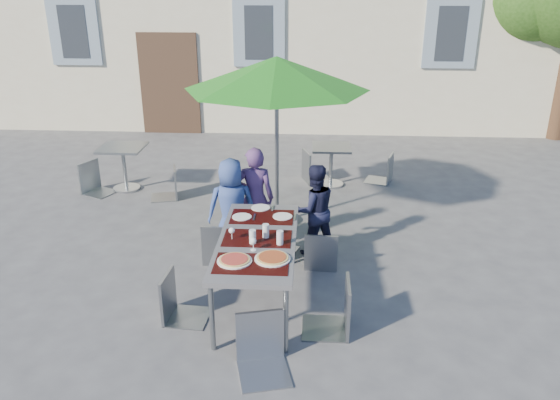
# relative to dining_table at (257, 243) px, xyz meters

# --- Properties ---
(ground) EXTENTS (90.00, 90.00, 0.00)m
(ground) POSITION_rel_dining_table_xyz_m (-0.62, -0.58, -0.70)
(ground) COLOR #454547
(ground) RESTS_ON ground
(dining_table) EXTENTS (0.80, 1.85, 0.76)m
(dining_table) POSITION_rel_dining_table_xyz_m (0.00, 0.00, 0.00)
(dining_table) COLOR #3F3F43
(dining_table) RESTS_ON ground
(pizza_near_left) EXTENTS (0.33, 0.33, 0.03)m
(pizza_near_left) POSITION_rel_dining_table_xyz_m (-0.17, -0.52, 0.07)
(pizza_near_left) COLOR white
(pizza_near_left) RESTS_ON dining_table
(pizza_near_right) EXTENTS (0.35, 0.35, 0.03)m
(pizza_near_right) POSITION_rel_dining_table_xyz_m (0.19, -0.45, 0.07)
(pizza_near_right) COLOR white
(pizza_near_right) RESTS_ON dining_table
(glassware) EXTENTS (0.57, 0.36, 0.15)m
(glassware) POSITION_rel_dining_table_xyz_m (0.05, -0.09, 0.13)
(glassware) COLOR silver
(glassware) RESTS_ON dining_table
(place_settings) EXTENTS (0.72, 0.50, 0.01)m
(place_settings) POSITION_rel_dining_table_xyz_m (-0.01, 0.63, 0.06)
(place_settings) COLOR white
(place_settings) RESTS_ON dining_table
(child_0) EXTENTS (0.68, 0.52, 1.24)m
(child_0) POSITION_rel_dining_table_xyz_m (-0.43, 1.13, -0.08)
(child_0) COLOR #314788
(child_0) RESTS_ON ground
(child_1) EXTENTS (0.50, 0.33, 1.34)m
(child_1) POSITION_rel_dining_table_xyz_m (-0.16, 1.31, -0.03)
(child_1) COLOR #523369
(child_1) RESTS_ON ground
(child_2) EXTENTS (0.65, 0.51, 1.18)m
(child_2) POSITION_rel_dining_table_xyz_m (0.59, 1.17, -0.11)
(child_2) COLOR #161832
(child_2) RESTS_ON ground
(chair_0) EXTENTS (0.45, 0.46, 0.99)m
(chair_0) POSITION_rel_dining_table_xyz_m (-0.53, 0.84, -0.11)
(chair_0) COLOR slate
(chair_0) RESTS_ON ground
(chair_1) EXTENTS (0.56, 0.57, 0.99)m
(chair_1) POSITION_rel_dining_table_xyz_m (0.10, 1.06, -0.11)
(chair_1) COLOR gray
(chair_1) RESTS_ON ground
(chair_2) EXTENTS (0.41, 0.41, 0.89)m
(chair_2) POSITION_rel_dining_table_xyz_m (0.68, 0.79, -0.18)
(chair_2) COLOR gray
(chair_2) RESTS_ON ground
(chair_3) EXTENTS (0.45, 0.45, 0.94)m
(chair_3) POSITION_rel_dining_table_xyz_m (-0.79, -0.36, -0.15)
(chair_3) COLOR gray
(chair_3) RESTS_ON ground
(chair_4) EXTENTS (0.46, 0.45, 1.02)m
(chair_4) POSITION_rel_dining_table_xyz_m (0.82, -0.48, -0.10)
(chair_4) COLOR gray
(chair_4) RESTS_ON ground
(chair_5) EXTENTS (0.53, 0.54, 0.99)m
(chair_5) POSITION_rel_dining_table_xyz_m (0.14, -1.09, -0.11)
(chair_5) COLOR gray
(chair_5) RESTS_ON ground
(patio_umbrella) EXTENTS (2.45, 2.45, 2.33)m
(patio_umbrella) POSITION_rel_dining_table_xyz_m (0.07, 2.08, 1.40)
(patio_umbrella) COLOR #AFB2B8
(patio_umbrella) RESTS_ON ground
(cafe_table_0) EXTENTS (0.69, 0.69, 0.74)m
(cafe_table_0) POSITION_rel_dining_table_xyz_m (-2.51, 3.25, -0.19)
(cafe_table_0) COLOR #AFB2B8
(cafe_table_0) RESTS_ON ground
(bg_chair_l_0) EXTENTS (0.58, 0.57, 0.97)m
(bg_chair_l_0) POSITION_rel_dining_table_xyz_m (-2.98, 3.10, -0.13)
(bg_chair_l_0) COLOR gray
(bg_chair_l_0) RESTS_ON ground
(bg_chair_r_0) EXTENTS (0.50, 0.50, 0.92)m
(bg_chair_r_0) POSITION_rel_dining_table_xyz_m (-1.70, 2.94, -0.16)
(bg_chair_r_0) COLOR gray
(bg_chair_r_0) RESTS_ON ground
(cafe_table_1) EXTENTS (0.64, 0.64, 0.68)m
(cafe_table_1) POSITION_rel_dining_table_xyz_m (0.87, 3.66, -0.25)
(cafe_table_1) COLOR #AFB2B8
(cafe_table_1) RESTS_ON ground
(bg_chair_l_1) EXTENTS (0.57, 0.57, 1.03)m
(bg_chair_l_1) POSITION_rel_dining_table_xyz_m (0.56, 3.83, -0.09)
(bg_chair_l_1) COLOR gray
(bg_chair_l_1) RESTS_ON ground
(bg_chair_r_1) EXTENTS (0.53, 0.53, 0.94)m
(bg_chair_r_1) POSITION_rel_dining_table_xyz_m (1.80, 3.88, -0.14)
(bg_chair_r_1) COLOR gray
(bg_chair_r_1) RESTS_ON ground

